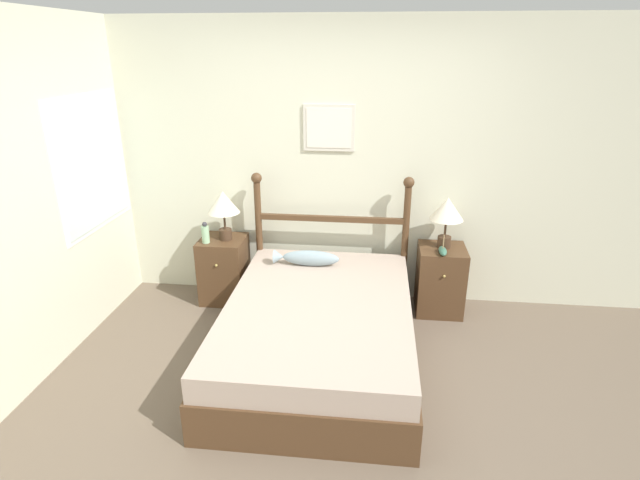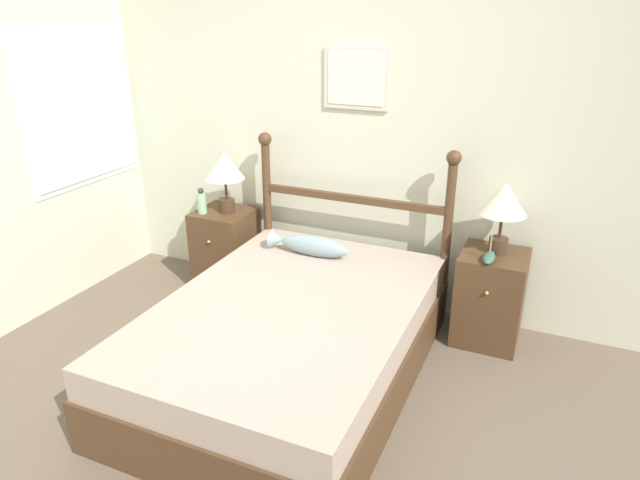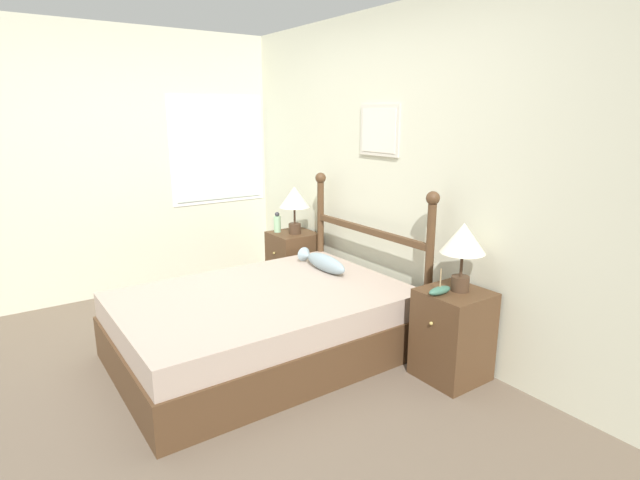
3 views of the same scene
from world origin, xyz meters
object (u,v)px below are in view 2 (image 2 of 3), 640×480
object	(u,v)px
bed	(290,340)
table_lamp_right	(504,203)
nightstand_left	(226,248)
fish_pillow	(309,245)
table_lamp_left	(225,169)
bottle	(202,202)
model_boat	(489,257)
nightstand_right	(490,297)

from	to	relation	value
bed	table_lamp_right	bearing A→B (deg)	42.29
nightstand_left	fish_pillow	world-z (taller)	fish_pillow
nightstand_left	table_lamp_left	xyz separation A→B (m)	(0.04, -0.00, 0.64)
bottle	model_boat	size ratio (longest dim) A/B	1.07
table_lamp_right	nightstand_right	bearing A→B (deg)	-104.64
bed	table_lamp_left	world-z (taller)	table_lamp_left
bed	model_boat	world-z (taller)	model_boat
table_lamp_left	bottle	bearing A→B (deg)	-145.73
nightstand_left	fish_pillow	distance (m)	0.89
table_lamp_right	model_boat	world-z (taller)	table_lamp_right
nightstand_left	table_lamp_right	size ratio (longest dim) A/B	1.35
nightstand_left	nightstand_right	world-z (taller)	same
model_boat	table_lamp_left	bearing A→B (deg)	176.24
table_lamp_right	nightstand_left	bearing A→B (deg)	-179.16
bed	table_lamp_left	size ratio (longest dim) A/B	4.48
model_boat	fish_pillow	xyz separation A→B (m)	(-1.18, -0.09, -0.08)
table_lamp_left	nightstand_left	bearing A→B (deg)	176.35
nightstand_left	bottle	bearing A→B (deg)	-137.11
bed	fish_pillow	size ratio (longest dim) A/B	3.55
bed	table_lamp_left	xyz separation A→B (m)	(-0.97, 0.89, 0.71)
nightstand_right	table_lamp_left	size ratio (longest dim) A/B	1.35
bed	fish_pillow	distance (m)	0.77
model_boat	bottle	bearing A→B (deg)	179.35
nightstand_left	table_lamp_right	world-z (taller)	table_lamp_right
nightstand_left	table_lamp_right	distance (m)	2.13
fish_pillow	nightstand_right	bearing A→B (deg)	10.62
bed	bottle	world-z (taller)	bottle
nightstand_right	bottle	xyz separation A→B (m)	(-2.13, -0.11, 0.40)
table_lamp_left	fish_pillow	world-z (taller)	table_lamp_left
table_lamp_right	bed	bearing A→B (deg)	-137.71
nightstand_right	model_boat	world-z (taller)	model_boat
fish_pillow	table_lamp_right	bearing A→B (deg)	11.91
table_lamp_right	model_boat	xyz separation A→B (m)	(-0.03, -0.16, -0.31)
bed	table_lamp_right	size ratio (longest dim) A/B	4.48
table_lamp_left	model_boat	distance (m)	1.99
nightstand_right	fish_pillow	xyz separation A→B (m)	(-1.20, -0.22, 0.25)
table_lamp_right	fish_pillow	world-z (taller)	table_lamp_right
bottle	fish_pillow	size ratio (longest dim) A/B	0.35
bed	fish_pillow	bearing A→B (deg)	105.62
bed	model_boat	xyz separation A→B (m)	(0.99, 0.76, 0.40)
model_boat	nightstand_right	bearing A→B (deg)	81.13
bottle	fish_pillow	bearing A→B (deg)	-7.12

